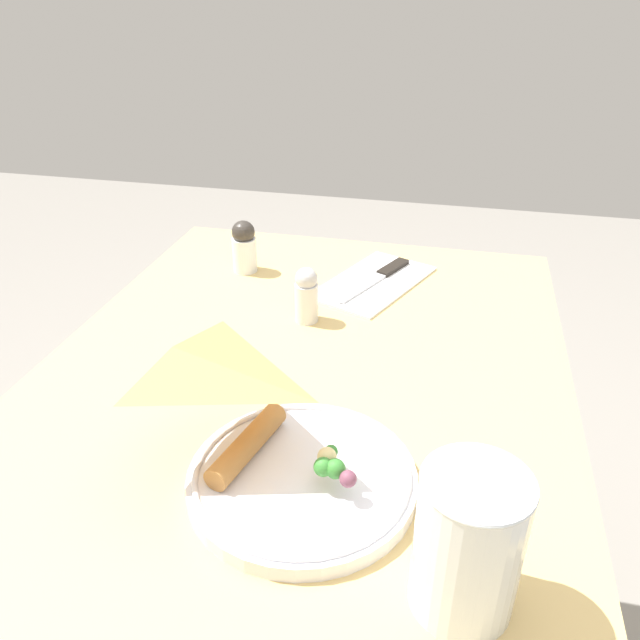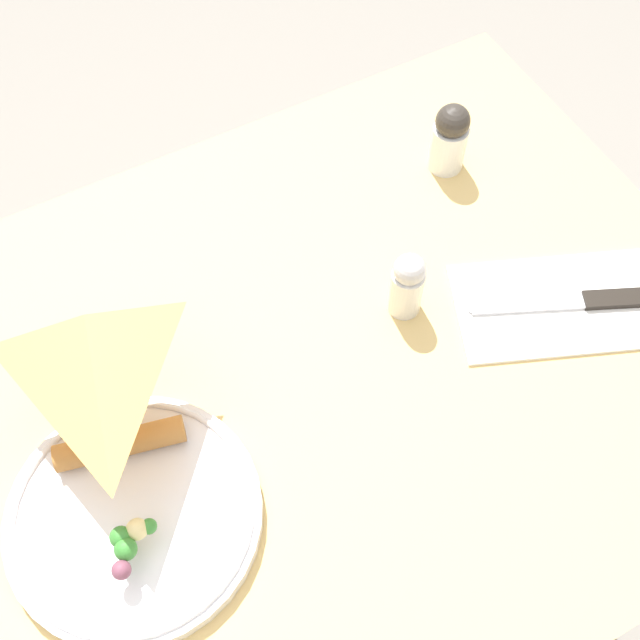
{
  "view_description": "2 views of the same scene",
  "coord_description": "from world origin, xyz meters",
  "px_view_note": "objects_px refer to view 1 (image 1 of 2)",
  "views": [
    {
      "loc": [
        0.56,
        0.17,
        1.19
      ],
      "look_at": [
        -0.1,
        0.01,
        0.81
      ],
      "focal_mm": 35.0,
      "sensor_mm": 36.0,
      "label": 1
    },
    {
      "loc": [
        0.1,
        0.31,
        1.44
      ],
      "look_at": [
        -0.08,
        -0.01,
        0.83
      ],
      "focal_mm": 45.0,
      "sensor_mm": 36.0,
      "label": 2
    }
  ],
  "objects_px": {
    "milk_glass": "(468,547)",
    "pepper_shaker": "(244,246)",
    "plate_pizza": "(304,474)",
    "dining_table": "(292,486)",
    "butter_knife": "(377,278)",
    "salt_shaker": "(306,295)",
    "napkin_folded": "(374,282)"
  },
  "relations": [
    {
      "from": "plate_pizza",
      "to": "milk_glass",
      "type": "distance_m",
      "value": 0.18
    },
    {
      "from": "napkin_folded",
      "to": "butter_knife",
      "type": "bearing_deg",
      "value": 155.3
    },
    {
      "from": "dining_table",
      "to": "butter_knife",
      "type": "relative_size",
      "value": 5.47
    },
    {
      "from": "milk_glass",
      "to": "pepper_shaker",
      "type": "distance_m",
      "value": 0.65
    },
    {
      "from": "dining_table",
      "to": "pepper_shaker",
      "type": "height_order",
      "value": "pepper_shaker"
    },
    {
      "from": "plate_pizza",
      "to": "butter_knife",
      "type": "bearing_deg",
      "value": 179.92
    },
    {
      "from": "dining_table",
      "to": "butter_knife",
      "type": "height_order",
      "value": "butter_knife"
    },
    {
      "from": "salt_shaker",
      "to": "napkin_folded",
      "type": "bearing_deg",
      "value": 151.83
    },
    {
      "from": "dining_table",
      "to": "salt_shaker",
      "type": "height_order",
      "value": "salt_shaker"
    },
    {
      "from": "dining_table",
      "to": "napkin_folded",
      "type": "distance_m",
      "value": 0.35
    },
    {
      "from": "napkin_folded",
      "to": "pepper_shaker",
      "type": "height_order",
      "value": "pepper_shaker"
    },
    {
      "from": "plate_pizza",
      "to": "butter_knife",
      "type": "xyz_separation_m",
      "value": [
        -0.46,
        0.0,
        -0.01
      ]
    },
    {
      "from": "napkin_folded",
      "to": "butter_knife",
      "type": "distance_m",
      "value": 0.01
    },
    {
      "from": "butter_knife",
      "to": "salt_shaker",
      "type": "xyz_separation_m",
      "value": [
        0.15,
        -0.08,
        0.03
      ]
    },
    {
      "from": "butter_knife",
      "to": "pepper_shaker",
      "type": "relative_size",
      "value": 2.07
    },
    {
      "from": "napkin_folded",
      "to": "salt_shaker",
      "type": "height_order",
      "value": "salt_shaker"
    },
    {
      "from": "napkin_folded",
      "to": "pepper_shaker",
      "type": "distance_m",
      "value": 0.22
    },
    {
      "from": "salt_shaker",
      "to": "pepper_shaker",
      "type": "xyz_separation_m",
      "value": [
        -0.14,
        -0.14,
        0.0
      ]
    },
    {
      "from": "dining_table",
      "to": "milk_glass",
      "type": "relative_size",
      "value": 7.74
    },
    {
      "from": "dining_table",
      "to": "pepper_shaker",
      "type": "bearing_deg",
      "value": -152.82
    },
    {
      "from": "milk_glass",
      "to": "plate_pizza",
      "type": "bearing_deg",
      "value": -121.55
    },
    {
      "from": "milk_glass",
      "to": "salt_shaker",
      "type": "xyz_separation_m",
      "value": [
        -0.4,
        -0.22,
        -0.02
      ]
    },
    {
      "from": "dining_table",
      "to": "napkin_folded",
      "type": "bearing_deg",
      "value": 170.93
    },
    {
      "from": "plate_pizza",
      "to": "dining_table",
      "type": "bearing_deg",
      "value": -158.96
    },
    {
      "from": "dining_table",
      "to": "napkin_folded",
      "type": "height_order",
      "value": "napkin_folded"
    },
    {
      "from": "salt_shaker",
      "to": "pepper_shaker",
      "type": "relative_size",
      "value": 0.94
    },
    {
      "from": "plate_pizza",
      "to": "napkin_folded",
      "type": "bearing_deg",
      "value": -179.61
    },
    {
      "from": "milk_glass",
      "to": "salt_shaker",
      "type": "bearing_deg",
      "value": -151.01
    },
    {
      "from": "dining_table",
      "to": "napkin_folded",
      "type": "xyz_separation_m",
      "value": [
        -0.31,
        0.05,
        0.14
      ]
    },
    {
      "from": "dining_table",
      "to": "milk_glass",
      "type": "bearing_deg",
      "value": 41.27
    },
    {
      "from": "napkin_folded",
      "to": "salt_shaker",
      "type": "distance_m",
      "value": 0.16
    },
    {
      "from": "milk_glass",
      "to": "salt_shaker",
      "type": "relative_size",
      "value": 1.55
    }
  ]
}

